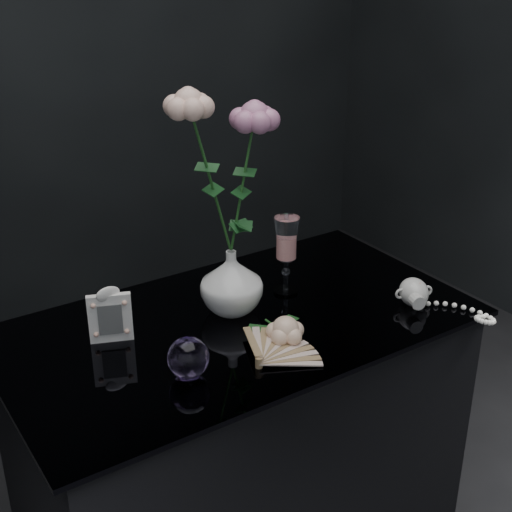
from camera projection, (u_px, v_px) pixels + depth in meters
table at (240, 455)px, 1.75m from camera, size 1.05×0.58×0.76m
vase at (232, 282)px, 1.61m from camera, size 0.15×0.15×0.15m
wine_glass at (286, 256)px, 1.68m from camera, size 0.08×0.08×0.19m
picture_frame at (110, 314)px, 1.49m from camera, size 0.12×0.10×0.13m
paperweight at (188, 358)px, 1.38m from camera, size 0.10×0.10×0.08m
paper_fan at (259, 362)px, 1.42m from camera, size 0.28×0.22×0.03m
loose_rose at (285, 330)px, 1.50m from camera, size 0.17×0.20×0.06m
pearl_jar at (414, 291)px, 1.65m from camera, size 0.29×0.30×0.07m
roses at (225, 165)px, 1.48m from camera, size 0.25×0.12×0.42m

